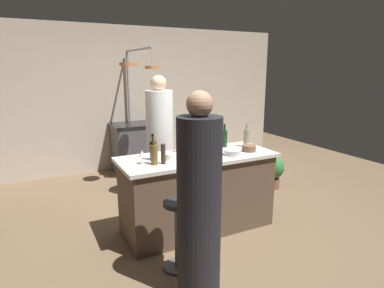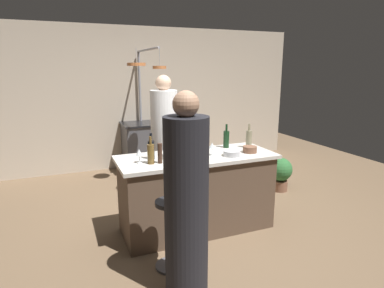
{
  "view_description": "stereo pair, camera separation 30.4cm",
  "coord_description": "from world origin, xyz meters",
  "px_view_note": "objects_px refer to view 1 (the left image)",
  "views": [
    {
      "loc": [
        -1.67,
        -3.15,
        1.87
      ],
      "look_at": [
        0.0,
        0.15,
        1.0
      ],
      "focal_mm": 30.48,
      "sensor_mm": 36.0,
      "label": 1
    },
    {
      "loc": [
        -1.4,
        -3.28,
        1.87
      ],
      "look_at": [
        0.0,
        0.15,
        1.0
      ],
      "focal_mm": 30.48,
      "sensor_mm": 36.0,
      "label": 2
    }
  ],
  "objects_px": {
    "mixing_bowl_ceramic": "(170,156)",
    "wine_bottle_green": "(206,149)",
    "guest_left": "(199,205)",
    "pepper_mill": "(163,154)",
    "mixing_bowl_steel": "(232,152)",
    "bar_stool_left": "(178,232)",
    "stove_range": "(135,148)",
    "wine_glass_near_right_guest": "(142,154)",
    "wine_bottle_white": "(246,138)",
    "cutting_board": "(188,151)",
    "wine_bottle_red": "(224,138)",
    "mixing_bowl_wooden": "(249,148)",
    "wine_bottle_amber": "(154,154)",
    "wine_bottle_dark": "(153,150)",
    "chef": "(160,144)",
    "wine_glass_by_chef": "(213,146)",
    "potted_plant": "(273,170)"
  },
  "relations": [
    {
      "from": "mixing_bowl_ceramic",
      "to": "wine_bottle_green",
      "type": "bearing_deg",
      "value": -25.29
    },
    {
      "from": "guest_left",
      "to": "pepper_mill",
      "type": "bearing_deg",
      "value": 87.23
    },
    {
      "from": "mixing_bowl_steel",
      "to": "bar_stool_left",
      "type": "bearing_deg",
      "value": -153.16
    },
    {
      "from": "stove_range",
      "to": "mixing_bowl_ceramic",
      "type": "bearing_deg",
      "value": -98.08
    },
    {
      "from": "wine_glass_near_right_guest",
      "to": "stove_range",
      "type": "bearing_deg",
      "value": 74.9
    },
    {
      "from": "stove_range",
      "to": "wine_bottle_white",
      "type": "distance_m",
      "value": 2.53
    },
    {
      "from": "wine_bottle_green",
      "to": "stove_range",
      "type": "bearing_deg",
      "value": 90.29
    },
    {
      "from": "cutting_board",
      "to": "wine_bottle_red",
      "type": "height_order",
      "value": "wine_bottle_red"
    },
    {
      "from": "pepper_mill",
      "to": "wine_glass_near_right_guest",
      "type": "height_order",
      "value": "pepper_mill"
    },
    {
      "from": "wine_bottle_red",
      "to": "mixing_bowl_wooden",
      "type": "relative_size",
      "value": 1.79
    },
    {
      "from": "bar_stool_left",
      "to": "mixing_bowl_steel",
      "type": "distance_m",
      "value": 1.15
    },
    {
      "from": "cutting_board",
      "to": "pepper_mill",
      "type": "bearing_deg",
      "value": -145.21
    },
    {
      "from": "pepper_mill",
      "to": "wine_bottle_amber",
      "type": "relative_size",
      "value": 0.73
    },
    {
      "from": "pepper_mill",
      "to": "wine_bottle_green",
      "type": "distance_m",
      "value": 0.49
    },
    {
      "from": "cutting_board",
      "to": "wine_bottle_dark",
      "type": "relative_size",
      "value": 1.12
    },
    {
      "from": "chef",
      "to": "wine_glass_by_chef",
      "type": "distance_m",
      "value": 1.09
    },
    {
      "from": "wine_bottle_dark",
      "to": "wine_glass_by_chef",
      "type": "distance_m",
      "value": 0.69
    },
    {
      "from": "chef",
      "to": "mixing_bowl_wooden",
      "type": "xyz_separation_m",
      "value": [
        0.7,
        -1.12,
        0.11
      ]
    },
    {
      "from": "wine_bottle_red",
      "to": "wine_glass_by_chef",
      "type": "bearing_deg",
      "value": -141.25
    },
    {
      "from": "chef",
      "to": "mixing_bowl_steel",
      "type": "distance_m",
      "value": 1.25
    },
    {
      "from": "guest_left",
      "to": "wine_bottle_white",
      "type": "xyz_separation_m",
      "value": [
        1.25,
        1.09,
        0.22
      ]
    },
    {
      "from": "chef",
      "to": "wine_glass_by_chef",
      "type": "relative_size",
      "value": 12.15
    },
    {
      "from": "wine_glass_near_right_guest",
      "to": "mixing_bowl_wooden",
      "type": "distance_m",
      "value": 1.3
    },
    {
      "from": "pepper_mill",
      "to": "wine_glass_by_chef",
      "type": "xyz_separation_m",
      "value": [
        0.64,
        0.08,
        0.0
      ]
    },
    {
      "from": "chef",
      "to": "pepper_mill",
      "type": "height_order",
      "value": "chef"
    },
    {
      "from": "chef",
      "to": "wine_bottle_amber",
      "type": "xyz_separation_m",
      "value": [
        -0.5,
        -1.12,
        0.19
      ]
    },
    {
      "from": "wine_glass_by_chef",
      "to": "mixing_bowl_ceramic",
      "type": "bearing_deg",
      "value": 174.59
    },
    {
      "from": "wine_bottle_green",
      "to": "guest_left",
      "type": "bearing_deg",
      "value": -122.67
    },
    {
      "from": "cutting_board",
      "to": "wine_glass_by_chef",
      "type": "distance_m",
      "value": 0.31
    },
    {
      "from": "wine_bottle_green",
      "to": "potted_plant",
      "type": "bearing_deg",
      "value": 26.13
    },
    {
      "from": "wine_bottle_white",
      "to": "mixing_bowl_steel",
      "type": "height_order",
      "value": "wine_bottle_white"
    },
    {
      "from": "wine_bottle_red",
      "to": "potted_plant",
      "type": "bearing_deg",
      "value": 20.21
    },
    {
      "from": "stove_range",
      "to": "mixing_bowl_wooden",
      "type": "distance_m",
      "value": 2.68
    },
    {
      "from": "wine_bottle_amber",
      "to": "mixing_bowl_steel",
      "type": "bearing_deg",
      "value": -3.11
    },
    {
      "from": "wine_bottle_dark",
      "to": "mixing_bowl_steel",
      "type": "height_order",
      "value": "wine_bottle_dark"
    },
    {
      "from": "cutting_board",
      "to": "pepper_mill",
      "type": "xyz_separation_m",
      "value": [
        -0.44,
        -0.31,
        0.1
      ]
    },
    {
      "from": "bar_stool_left",
      "to": "wine_bottle_red",
      "type": "relative_size",
      "value": 2.32
    },
    {
      "from": "cutting_board",
      "to": "mixing_bowl_steel",
      "type": "height_order",
      "value": "mixing_bowl_steel"
    },
    {
      "from": "potted_plant",
      "to": "mixing_bowl_wooden",
      "type": "relative_size",
      "value": 3.18
    },
    {
      "from": "potted_plant",
      "to": "wine_glass_near_right_guest",
      "type": "height_order",
      "value": "wine_glass_near_right_guest"
    },
    {
      "from": "stove_range",
      "to": "wine_bottle_red",
      "type": "relative_size",
      "value": 3.03
    },
    {
      "from": "wine_bottle_amber",
      "to": "potted_plant",
      "type": "bearing_deg",
      "value": 18.74
    },
    {
      "from": "wine_bottle_red",
      "to": "wine_glass_near_right_guest",
      "type": "bearing_deg",
      "value": -167.97
    },
    {
      "from": "bar_stool_left",
      "to": "mixing_bowl_steel",
      "type": "height_order",
      "value": "mixing_bowl_steel"
    },
    {
      "from": "guest_left",
      "to": "wine_bottle_white",
      "type": "bearing_deg",
      "value": 41.05
    },
    {
      "from": "wine_bottle_green",
      "to": "wine_bottle_red",
      "type": "bearing_deg",
      "value": 38.79
    },
    {
      "from": "stove_range",
      "to": "cutting_board",
      "type": "distance_m",
      "value": 2.32
    },
    {
      "from": "wine_bottle_amber",
      "to": "wine_bottle_white",
      "type": "bearing_deg",
      "value": 9.14
    },
    {
      "from": "mixing_bowl_steel",
      "to": "mixing_bowl_wooden",
      "type": "height_order",
      "value": "mixing_bowl_wooden"
    },
    {
      "from": "wine_bottle_white",
      "to": "mixing_bowl_wooden",
      "type": "bearing_deg",
      "value": -118.11
    }
  ]
}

